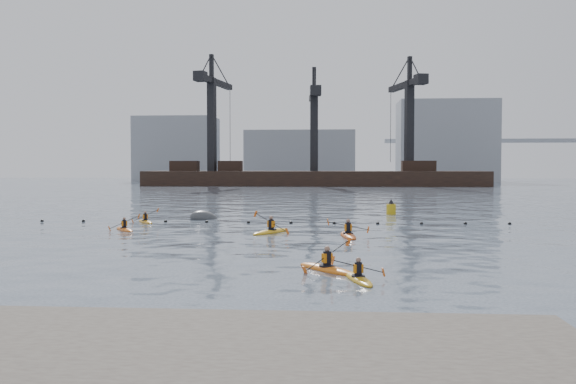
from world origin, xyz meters
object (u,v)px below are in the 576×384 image
at_px(kayaker_1, 358,278).
at_px(kayaker_5, 145,221).
at_px(kayaker_0, 327,268).
at_px(nav_buoy, 391,209).
at_px(kayaker_4, 348,235).
at_px(kayaker_3, 271,231).
at_px(kayaker_2, 124,229).
at_px(mooring_buoy, 204,219).

xyz_separation_m(kayaker_1, kayaker_5, (-14.12, 21.17, 0.00)).
distance_m(kayaker_0, kayaker_1, 2.20).
bearing_deg(nav_buoy, kayaker_4, -103.49).
xyz_separation_m(kayaker_3, nav_buoy, (8.54, 14.97, 0.33)).
bearing_deg(nav_buoy, kayaker_3, -119.70).
distance_m(kayaker_0, nav_buoy, 28.54).
bearing_deg(kayaker_3, nav_buoy, 89.02).
distance_m(kayaker_2, kayaker_5, 5.36).
bearing_deg(nav_buoy, mooring_buoy, -158.73).
xyz_separation_m(kayaker_0, mooring_buoy, (-9.47, 22.42, -0.10)).
relative_size(kayaker_0, kayaker_1, 1.04).
xyz_separation_m(kayaker_2, kayaker_3, (9.25, -0.80, 0.02)).
bearing_deg(nav_buoy, kayaker_2, -141.45).
bearing_deg(kayaker_0, mooring_buoy, 73.80).
bearing_deg(kayaker_0, kayaker_2, 93.27).
distance_m(kayaker_3, mooring_buoy, 11.08).
relative_size(kayaker_0, kayaker_2, 1.11).
xyz_separation_m(kayaker_2, kayaker_4, (13.78, -2.51, 0.02)).
height_order(kayaker_5, mooring_buoy, kayaker_5).
distance_m(kayaker_5, mooring_buoy, 4.75).
bearing_deg(kayaker_4, kayaker_5, -36.25).
relative_size(kayaker_1, kayaker_2, 1.07).
bearing_deg(kayaker_0, nav_buoy, 40.62).
bearing_deg(kayaker_2, kayaker_3, -40.22).
distance_m(kayaker_1, kayaker_3, 15.69).
relative_size(kayaker_2, nav_buoy, 1.86).
height_order(kayaker_0, nav_buoy, nav_buoy).
relative_size(kayaker_2, mooring_buoy, 1.10).
bearing_deg(kayaker_5, kayaker_1, -88.90).
height_order(kayaker_1, kayaker_2, kayaker_2).
bearing_deg(kayaker_2, kayaker_1, -84.24).
xyz_separation_m(kayaker_0, kayaker_4, (1.09, 11.40, 0.01)).
xyz_separation_m(kayaker_1, kayaker_3, (-4.54, 15.02, 0.02)).
bearing_deg(kayaker_4, kayaker_1, 82.86).
bearing_deg(kayaker_3, kayaker_1, -44.48).
bearing_deg(kayaker_2, nav_buoy, 3.24).
height_order(kayaker_3, nav_buoy, nav_buoy).
bearing_deg(kayaker_2, kayaker_0, -82.93).
height_order(kayaker_4, mooring_buoy, kayaker_4).
bearing_deg(mooring_buoy, kayaker_0, -67.09).
bearing_deg(kayaker_3, kayaker_2, -156.20).
relative_size(kayaker_1, kayaker_3, 0.82).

